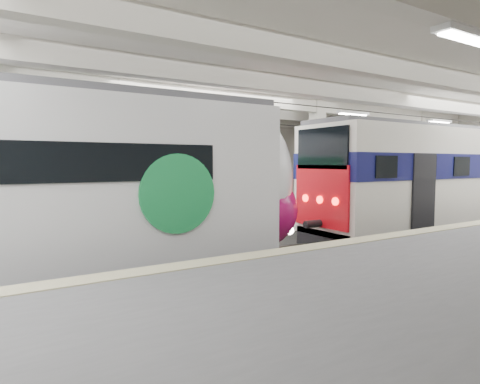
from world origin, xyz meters
TOP-DOWN VIEW (x-y plane):
  - station_hall at (0.00, -1.74)m, footprint 36.00×24.00m
  - modern_emu at (-5.48, -0.00)m, footprint 14.15×2.92m
  - older_rer at (8.96, 0.00)m, footprint 13.15×2.90m
  - far_train at (-4.80, 5.50)m, footprint 13.46×2.92m

SIDE VIEW (x-z plane):
  - far_train at x=-4.80m, z-range 0.07..4.38m
  - modern_emu at x=-5.48m, z-range -0.04..4.51m
  - older_rer at x=8.96m, z-range 0.11..4.46m
  - station_hall at x=0.00m, z-range 0.37..6.12m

